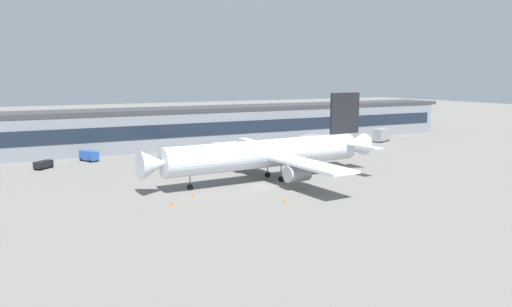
{
  "coord_description": "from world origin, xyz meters",
  "views": [
    {
      "loc": [
        -44.35,
        -81.54,
        20.97
      ],
      "look_at": [
        2.94,
        8.4,
        5.0
      ],
      "focal_mm": 34.7,
      "sensor_mm": 36.0,
      "label": 1
    }
  ],
  "objects_px": {
    "follow_me_car": "(44,164)",
    "traffic_cone_0": "(171,204)",
    "crew_van": "(89,155)",
    "catering_truck": "(382,135)",
    "traffic_cone_1": "(285,201)",
    "stair_truck": "(246,145)",
    "traffic_cone_2": "(193,195)",
    "fuel_truck": "(308,140)",
    "airliner": "(269,153)"
  },
  "relations": [
    {
      "from": "stair_truck",
      "to": "airliner",
      "type": "bearing_deg",
      "value": -109.85
    },
    {
      "from": "traffic_cone_2",
      "to": "stair_truck",
      "type": "bearing_deg",
      "value": 53.13
    },
    {
      "from": "stair_truck",
      "to": "traffic_cone_2",
      "type": "distance_m",
      "value": 53.16
    },
    {
      "from": "airliner",
      "to": "follow_me_car",
      "type": "distance_m",
      "value": 52.74
    },
    {
      "from": "catering_truck",
      "to": "crew_van",
      "type": "bearing_deg",
      "value": 176.54
    },
    {
      "from": "crew_van",
      "to": "stair_truck",
      "type": "xyz_separation_m",
      "value": [
        41.7,
        -4.34,
        0.52
      ]
    },
    {
      "from": "fuel_truck",
      "to": "crew_van",
      "type": "relative_size",
      "value": 1.56
    },
    {
      "from": "crew_van",
      "to": "traffic_cone_1",
      "type": "height_order",
      "value": "crew_van"
    },
    {
      "from": "stair_truck",
      "to": "traffic_cone_2",
      "type": "xyz_separation_m",
      "value": [
        -31.88,
        -42.51,
        -1.68
      ]
    },
    {
      "from": "traffic_cone_0",
      "to": "traffic_cone_1",
      "type": "relative_size",
      "value": 1.14
    },
    {
      "from": "catering_truck",
      "to": "stair_truck",
      "type": "height_order",
      "value": "catering_truck"
    },
    {
      "from": "airliner",
      "to": "fuel_truck",
      "type": "bearing_deg",
      "value": 47.38
    },
    {
      "from": "fuel_truck",
      "to": "traffic_cone_2",
      "type": "distance_m",
      "value": 68.56
    },
    {
      "from": "catering_truck",
      "to": "traffic_cone_1",
      "type": "distance_m",
      "value": 85.72
    },
    {
      "from": "fuel_truck",
      "to": "traffic_cone_2",
      "type": "height_order",
      "value": "fuel_truck"
    },
    {
      "from": "follow_me_car",
      "to": "traffic_cone_1",
      "type": "relative_size",
      "value": 7.6
    },
    {
      "from": "catering_truck",
      "to": "stair_truck",
      "type": "bearing_deg",
      "value": 178.68
    },
    {
      "from": "catering_truck",
      "to": "traffic_cone_1",
      "type": "xyz_separation_m",
      "value": [
        -67.98,
        -52.18,
        -1.99
      ]
    },
    {
      "from": "stair_truck",
      "to": "traffic_cone_1",
      "type": "bearing_deg",
      "value": -110.14
    },
    {
      "from": "crew_van",
      "to": "follow_me_car",
      "type": "xyz_separation_m",
      "value": [
        -10.87,
        -5.93,
        -0.37
      ]
    },
    {
      "from": "follow_me_car",
      "to": "traffic_cone_0",
      "type": "bearing_deg",
      "value": -70.95
    },
    {
      "from": "stair_truck",
      "to": "fuel_truck",
      "type": "bearing_deg",
      "value": 2.5
    },
    {
      "from": "fuel_truck",
      "to": "follow_me_car",
      "type": "distance_m",
      "value": 73.77
    },
    {
      "from": "catering_truck",
      "to": "traffic_cone_0",
      "type": "bearing_deg",
      "value": -152.02
    },
    {
      "from": "traffic_cone_2",
      "to": "traffic_cone_0",
      "type": "bearing_deg",
      "value": -142.16
    },
    {
      "from": "catering_truck",
      "to": "traffic_cone_1",
      "type": "relative_size",
      "value": 12.84
    },
    {
      "from": "crew_van",
      "to": "traffic_cone_1",
      "type": "distance_m",
      "value": 61.76
    },
    {
      "from": "fuel_truck",
      "to": "traffic_cone_0",
      "type": "relative_size",
      "value": 13.02
    },
    {
      "from": "stair_truck",
      "to": "traffic_cone_2",
      "type": "relative_size",
      "value": 10.16
    },
    {
      "from": "stair_truck",
      "to": "traffic_cone_1",
      "type": "height_order",
      "value": "stair_truck"
    },
    {
      "from": "traffic_cone_0",
      "to": "catering_truck",
      "type": "bearing_deg",
      "value": 27.98
    },
    {
      "from": "follow_me_car",
      "to": "catering_truck",
      "type": "bearing_deg",
      "value": 0.27
    },
    {
      "from": "fuel_truck",
      "to": "follow_me_car",
      "type": "relative_size",
      "value": 1.95
    },
    {
      "from": "crew_van",
      "to": "traffic_cone_2",
      "type": "distance_m",
      "value": 47.88
    },
    {
      "from": "traffic_cone_1",
      "to": "traffic_cone_2",
      "type": "height_order",
      "value": "traffic_cone_2"
    },
    {
      "from": "airliner",
      "to": "fuel_truck",
      "type": "relative_size",
      "value": 5.99
    },
    {
      "from": "crew_van",
      "to": "follow_me_car",
      "type": "height_order",
      "value": "crew_van"
    },
    {
      "from": "stair_truck",
      "to": "traffic_cone_2",
      "type": "bearing_deg",
      "value": -126.87
    },
    {
      "from": "fuel_truck",
      "to": "traffic_cone_2",
      "type": "relative_size",
      "value": 14.65
    },
    {
      "from": "catering_truck",
      "to": "stair_truck",
      "type": "xyz_separation_m",
      "value": [
        -48.44,
        1.12,
        -0.31
      ]
    },
    {
      "from": "stair_truck",
      "to": "follow_me_car",
      "type": "bearing_deg",
      "value": -178.26
    },
    {
      "from": "airliner",
      "to": "follow_me_car",
      "type": "relative_size",
      "value": 11.68
    },
    {
      "from": "follow_me_car",
      "to": "traffic_cone_2",
      "type": "bearing_deg",
      "value": -63.17
    },
    {
      "from": "airliner",
      "to": "traffic_cone_1",
      "type": "xyz_separation_m",
      "value": [
        -6.44,
        -17.01,
        -5.23
      ]
    },
    {
      "from": "catering_truck",
      "to": "traffic_cone_0",
      "type": "distance_m",
      "value": 96.83
    },
    {
      "from": "fuel_truck",
      "to": "traffic_cone_1",
      "type": "height_order",
      "value": "fuel_truck"
    },
    {
      "from": "stair_truck",
      "to": "traffic_cone_1",
      "type": "xyz_separation_m",
      "value": [
        -19.54,
        -53.3,
        -1.68
      ]
    },
    {
      "from": "airliner",
      "to": "traffic_cone_1",
      "type": "relative_size",
      "value": 88.75
    },
    {
      "from": "catering_truck",
      "to": "follow_me_car",
      "type": "relative_size",
      "value": 1.69
    },
    {
      "from": "airliner",
      "to": "follow_me_car",
      "type": "height_order",
      "value": "airliner"
    }
  ]
}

